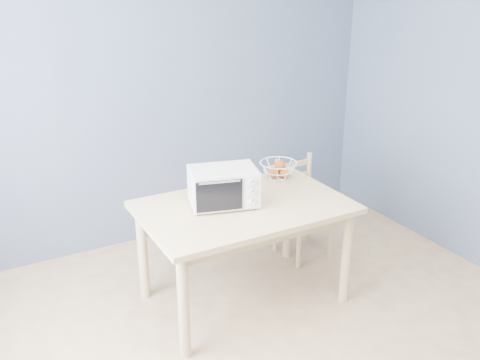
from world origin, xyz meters
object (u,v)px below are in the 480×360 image
dining_table (244,218)px  fruit_basket (278,169)px  toaster_oven (221,186)px  dining_chair (301,208)px

dining_table → fruit_basket: (0.47, 0.31, 0.17)m
toaster_oven → fruit_basket: bearing=36.7°
toaster_oven → fruit_basket: (0.61, 0.24, -0.06)m
dining_table → fruit_basket: bearing=33.2°
dining_chair → fruit_basket: bearing=-167.3°
dining_table → toaster_oven: size_ratio=2.76×
dining_chair → dining_table: bearing=-155.5°
dining_table → toaster_oven: toaster_oven is taller
toaster_oven → dining_chair: (0.90, 0.32, -0.48)m
dining_table → fruit_basket: fruit_basket is taller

